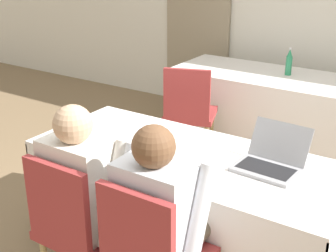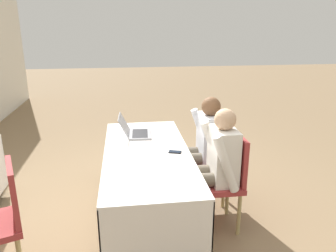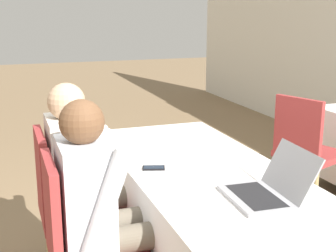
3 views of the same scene
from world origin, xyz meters
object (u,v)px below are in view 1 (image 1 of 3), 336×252
object	(u,v)px
chair_far_spare	(189,110)
person_checkered_shirt	(89,190)
laptop	(270,161)
cell_phone	(153,167)
chair_near_left	(77,225)
water_bottle	(289,63)
person_white_shirt	(164,218)

from	to	relation	value
chair_far_spare	person_checkered_shirt	xyz separation A→B (m)	(0.44, -1.78, 0.16)
laptop	cell_phone	bearing A→B (deg)	-144.25
cell_phone	chair_near_left	world-z (taller)	chair_near_left
laptop	chair_far_spare	bearing A→B (deg)	140.70
cell_phone	chair_far_spare	bearing A→B (deg)	131.33
chair_far_spare	chair_near_left	bearing A→B (deg)	82.98
cell_phone	water_bottle	distance (m)	2.35
cell_phone	person_white_shirt	size ratio (longest dim) A/B	0.11
water_bottle	chair_far_spare	distance (m)	1.12
laptop	person_checkered_shirt	xyz separation A→B (m)	(-0.74, -0.71, -0.09)
laptop	water_bottle	size ratio (longest dim) A/B	1.40
laptop	chair_near_left	xyz separation A→B (m)	(-0.74, -0.81, -0.25)
water_bottle	chair_far_spare	size ratio (longest dim) A/B	0.28
water_bottle	person_checkered_shirt	xyz separation A→B (m)	(-0.13, -2.69, -0.16)
water_bottle	chair_far_spare	world-z (taller)	water_bottle
cell_phone	laptop	bearing A→B (deg)	50.73
laptop	person_white_shirt	bearing A→B (deg)	-106.66
laptop	person_checkered_shirt	world-z (taller)	person_checkered_shirt
water_bottle	person_checkered_shirt	world-z (taller)	person_checkered_shirt
person_white_shirt	water_bottle	bearing A→B (deg)	-82.44
chair_near_left	chair_far_spare	distance (m)	1.94
chair_near_left	person_white_shirt	distance (m)	0.52
chair_near_left	person_white_shirt	world-z (taller)	person_white_shirt
person_white_shirt	cell_phone	bearing A→B (deg)	-48.40
cell_phone	chair_far_spare	xyz separation A→B (m)	(-0.61, 1.44, -0.21)
water_bottle	person_white_shirt	xyz separation A→B (m)	(0.36, -2.69, -0.16)
person_checkered_shirt	water_bottle	bearing A→B (deg)	-92.76
laptop	person_checkered_shirt	bearing A→B (deg)	-133.23
laptop	person_checkered_shirt	distance (m)	1.03
chair_far_spare	person_white_shirt	bearing A→B (deg)	97.33
water_bottle	chair_near_left	xyz separation A→B (m)	(-0.13, -2.79, -0.32)
laptop	cell_phone	xyz separation A→B (m)	(-0.56, -0.36, -0.04)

